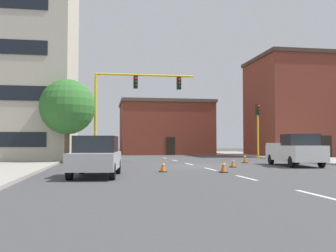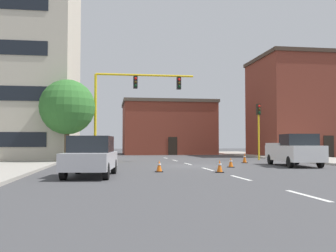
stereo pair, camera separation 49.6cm
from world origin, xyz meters
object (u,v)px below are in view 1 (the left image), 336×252
traffic_light_pole_right (258,119)px  sedan_silver_near_left (96,156)px  traffic_signal_gantry (109,133)px  pickup_truck_white (295,150)px  traffic_cone_roadside_b (163,166)px  traffic_cone_roadside_c (223,166)px  tree_left_near (67,107)px  traffic_cone_roadside_d (245,158)px  traffic_cone_roadside_a (233,162)px

traffic_light_pole_right → sedan_silver_near_left: traffic_light_pole_right is taller
traffic_signal_gantry → traffic_light_pole_right: traffic_signal_gantry is taller
pickup_truck_white → traffic_cone_roadside_b: 9.78m
pickup_truck_white → sedan_silver_near_left: bearing=-154.0°
traffic_light_pole_right → sedan_silver_near_left: size_ratio=1.03×
pickup_truck_white → traffic_cone_roadside_c: pickup_truck_white is taller
traffic_light_pole_right → traffic_cone_roadside_c: 15.45m
pickup_truck_white → tree_left_near: bearing=157.6°
traffic_cone_roadside_d → traffic_light_pole_right: bearing=57.6°
traffic_light_pole_right → traffic_cone_roadside_d: (-2.90, -4.56, -3.17)m
traffic_cone_roadside_d → traffic_cone_roadside_a: bearing=-118.1°
traffic_cone_roadside_c → traffic_signal_gantry: bearing=114.5°
traffic_signal_gantry → traffic_cone_roadside_a: (7.17, -7.83, -1.92)m
tree_left_near → pickup_truck_white: tree_left_near is taller
pickup_truck_white → sedan_silver_near_left: pickup_truck_white is taller
traffic_cone_roadside_b → traffic_cone_roadside_d: (7.22, 7.88, 0.06)m
traffic_signal_gantry → pickup_truck_white: (11.49, -7.13, -1.24)m
traffic_light_pole_right → traffic_cone_roadside_a: bearing=-120.3°
traffic_cone_roadside_c → traffic_cone_roadside_d: (4.36, 8.70, 0.05)m
traffic_cone_roadside_a → traffic_cone_roadside_c: traffic_cone_roadside_c is taller
traffic_signal_gantry → traffic_cone_roadside_b: traffic_signal_gantry is taller
traffic_signal_gantry → traffic_cone_roadside_a: bearing=-47.5°
traffic_signal_gantry → tree_left_near: bearing=-159.1°
traffic_cone_roadside_b → traffic_cone_roadside_c: (2.86, -0.82, 0.02)m
traffic_cone_roadside_d → traffic_signal_gantry: bearing=162.6°
traffic_cone_roadside_a → traffic_cone_roadside_b: bearing=-146.5°
traffic_cone_roadside_c → traffic_cone_roadside_d: traffic_cone_roadside_d is taller
sedan_silver_near_left → traffic_cone_roadside_a: bearing=33.7°
traffic_cone_roadside_c → sedan_silver_near_left: bearing=-167.5°
traffic_cone_roadside_d → sedan_silver_near_left: bearing=-136.1°
traffic_cone_roadside_a → traffic_light_pole_right: bearing=59.7°
sedan_silver_near_left → traffic_cone_roadside_c: 6.26m
traffic_signal_gantry → traffic_cone_roadside_c: size_ratio=13.53×
traffic_signal_gantry → traffic_cone_roadside_a: traffic_signal_gantry is taller
pickup_truck_white → sedan_silver_near_left: (-12.21, -5.96, -0.09)m
sedan_silver_near_left → traffic_cone_roadside_d: size_ratio=6.40×
sedan_silver_near_left → traffic_cone_roadside_c: size_ratio=7.41×
traffic_light_pole_right → tree_left_near: bearing=-170.3°
traffic_cone_roadside_a → traffic_cone_roadside_b: traffic_cone_roadside_b is taller
traffic_light_pole_right → pickup_truck_white: bearing=-97.4°
traffic_cone_roadside_c → traffic_cone_roadside_d: 9.73m
tree_left_near → traffic_cone_roadside_b: 11.83m
tree_left_near → pickup_truck_white: size_ratio=1.09×
pickup_truck_white → traffic_cone_roadside_c: (-6.13, -4.61, -0.67)m
sedan_silver_near_left → traffic_cone_roadside_d: sedan_silver_near_left is taller
traffic_signal_gantry → traffic_cone_roadside_b: size_ratio=14.24×
tree_left_near → pickup_truck_white: bearing=-22.4°
sedan_silver_near_left → pickup_truck_white: bearing=26.0°
pickup_truck_white → traffic_cone_roadside_c: size_ratio=8.83×
traffic_signal_gantry → traffic_light_pole_right: (12.62, 1.52, 1.32)m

